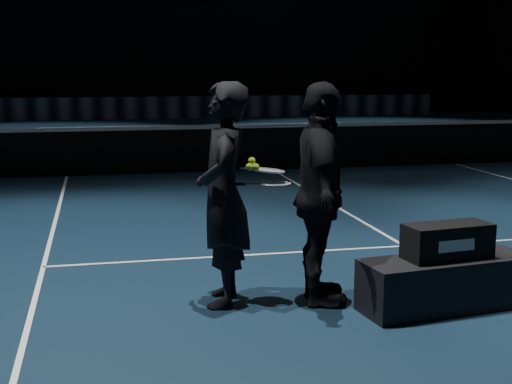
% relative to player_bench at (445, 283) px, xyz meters
% --- Properties ---
extents(floor, '(36.00, 36.00, 0.00)m').
position_rel_player_bench_xyz_m(floor, '(0.58, 8.52, -0.23)').
color(floor, black).
rests_on(floor, ground).
extents(court_lines, '(10.98, 23.78, 0.01)m').
position_rel_player_bench_xyz_m(court_lines, '(0.58, 8.52, -0.22)').
color(court_lines, white).
rests_on(court_lines, floor).
extents(net_mesh, '(12.80, 0.02, 0.86)m').
position_rel_player_bench_xyz_m(net_mesh, '(0.58, 8.52, 0.22)').
color(net_mesh, black).
rests_on(net_mesh, floor).
extents(net_tape, '(12.80, 0.03, 0.07)m').
position_rel_player_bench_xyz_m(net_tape, '(0.58, 8.52, 0.69)').
color(net_tape, white).
rests_on(net_tape, net_mesh).
extents(sponsor_backdrop, '(22.00, 0.15, 0.90)m').
position_rel_player_bench_xyz_m(sponsor_backdrop, '(0.58, 24.02, 0.22)').
color(sponsor_backdrop, black).
rests_on(sponsor_backdrop, floor).
extents(player_bench, '(1.57, 0.69, 0.46)m').
position_rel_player_bench_xyz_m(player_bench, '(0.00, 0.00, 0.00)').
color(player_bench, black).
rests_on(player_bench, floor).
extents(racket_bag, '(0.79, 0.42, 0.30)m').
position_rel_player_bench_xyz_m(racket_bag, '(0.00, 0.00, 0.38)').
color(racket_bag, black).
rests_on(racket_bag, player_bench).
extents(bag_signature, '(0.35, 0.05, 0.10)m').
position_rel_player_bench_xyz_m(bag_signature, '(0.00, -0.16, 0.38)').
color(bag_signature, white).
rests_on(bag_signature, racket_bag).
extents(player_a, '(0.61, 0.80, 1.97)m').
position_rel_player_bench_xyz_m(player_a, '(-1.86, 0.57, 0.76)').
color(player_a, black).
rests_on(player_a, floor).
extents(player_b, '(0.68, 1.22, 1.97)m').
position_rel_player_bench_xyz_m(player_b, '(-1.03, 0.39, 0.76)').
color(player_b, black).
rests_on(player_b, floor).
extents(racket_lower, '(0.71, 0.36, 0.03)m').
position_rel_player_bench_xyz_m(racket_lower, '(-1.42, 0.48, 0.86)').
color(racket_lower, black).
rests_on(racket_lower, player_a).
extents(racket_upper, '(0.70, 0.31, 0.10)m').
position_rel_player_bench_xyz_m(racket_upper, '(-1.46, 0.53, 0.97)').
color(racket_upper, black).
rests_on(racket_upper, player_b).
extents(tennis_balls, '(0.12, 0.10, 0.12)m').
position_rel_player_bench_xyz_m(tennis_balls, '(-1.61, 0.52, 1.02)').
color(tennis_balls, '#BAD92E').
rests_on(tennis_balls, racket_upper).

